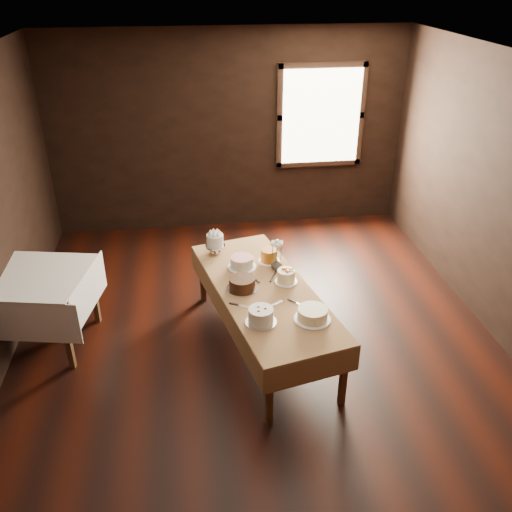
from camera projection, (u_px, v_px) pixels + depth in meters
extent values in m
cube|color=black|center=(259.00, 345.00, 5.64)|extent=(5.00, 6.00, 0.01)
cube|color=beige|center=(259.00, 64.00, 4.29)|extent=(5.00, 6.00, 0.01)
cube|color=black|center=(229.00, 133.00, 7.57)|extent=(5.00, 0.02, 2.80)
cube|color=black|center=(512.00, 209.00, 5.26)|extent=(0.02, 6.00, 2.80)
cube|color=#FFEABF|center=(321.00, 117.00, 7.58)|extent=(1.10, 0.05, 1.30)
cube|color=#3F2516|center=(269.00, 396.00, 4.54)|extent=(0.07, 0.07, 0.62)
cube|color=#3F2516|center=(202.00, 278.00, 6.23)|extent=(0.07, 0.07, 0.62)
cube|color=#3F2516|center=(343.00, 376.00, 4.76)|extent=(0.07, 0.07, 0.62)
cube|color=#3F2516|center=(260.00, 267.00, 6.45)|extent=(0.07, 0.07, 0.62)
cube|color=#3F2516|center=(264.00, 291.00, 5.33)|extent=(1.28, 2.30, 0.04)
cube|color=tan|center=(264.00, 289.00, 5.31)|extent=(1.35, 2.37, 0.01)
cube|color=#3F2516|center=(24.00, 290.00, 5.87)|extent=(0.06, 0.06, 0.76)
cube|color=#3F2516|center=(67.00, 336.00, 5.15)|extent=(0.06, 0.06, 0.76)
cube|color=#3F2516|center=(94.00, 292.00, 5.83)|extent=(0.06, 0.06, 0.76)
cube|color=#3F2516|center=(37.00, 278.00, 5.32)|extent=(1.03, 1.03, 0.04)
cube|color=white|center=(36.00, 276.00, 5.31)|extent=(1.13, 1.13, 0.01)
cylinder|color=silver|center=(215.00, 249.00, 5.93)|extent=(0.22, 0.22, 0.11)
cylinder|color=silver|center=(215.00, 239.00, 5.88)|extent=(0.22, 0.22, 0.13)
cylinder|color=white|center=(242.00, 267.00, 5.67)|extent=(0.30, 0.30, 0.01)
cylinder|color=silver|center=(242.00, 262.00, 5.65)|extent=(0.31, 0.31, 0.10)
cylinder|color=white|center=(269.00, 261.00, 5.78)|extent=(0.23, 0.23, 0.01)
cylinder|color=#BF6B1B|center=(269.00, 255.00, 5.75)|extent=(0.24, 0.24, 0.14)
cylinder|color=silver|center=(242.00, 288.00, 5.30)|extent=(0.31, 0.31, 0.01)
cylinder|color=#36190B|center=(242.00, 283.00, 5.27)|extent=(0.26, 0.26, 0.11)
cylinder|color=white|center=(286.00, 282.00, 5.41)|extent=(0.23, 0.23, 0.01)
cylinder|color=#F8EABA|center=(286.00, 276.00, 5.38)|extent=(0.24, 0.24, 0.12)
cylinder|color=silver|center=(261.00, 322.00, 4.81)|extent=(0.28, 0.28, 0.01)
cylinder|color=silver|center=(261.00, 315.00, 4.78)|extent=(0.24, 0.24, 0.13)
cylinder|color=white|center=(312.00, 319.00, 4.85)|extent=(0.33, 0.33, 0.01)
cylinder|color=#F5E4BD|center=(313.00, 314.00, 4.82)|extent=(0.35, 0.35, 0.10)
cube|color=silver|center=(276.00, 303.00, 5.08)|extent=(0.22, 0.15, 0.01)
cube|color=silver|center=(302.00, 305.00, 5.05)|extent=(0.19, 0.19, 0.01)
cube|color=silver|center=(251.00, 276.00, 5.52)|extent=(0.12, 0.23, 0.01)
cube|color=silver|center=(275.00, 274.00, 5.55)|extent=(0.13, 0.23, 0.01)
cube|color=silver|center=(246.00, 307.00, 5.03)|extent=(0.22, 0.13, 0.01)
imported|color=#2D2823|center=(277.00, 264.00, 5.61)|extent=(0.16, 0.16, 0.13)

